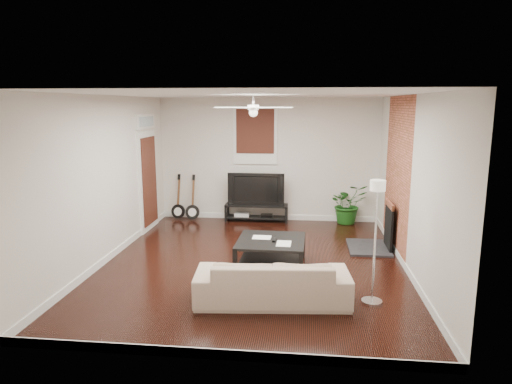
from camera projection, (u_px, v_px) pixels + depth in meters
room at (253, 182)px, 7.44m from camera, size 5.01×6.01×2.81m
brick_accent at (397, 175)px, 8.15m from camera, size 0.02×2.20×2.80m
fireplace at (378, 225)px, 8.36m from camera, size 0.80×1.10×0.92m
window_back at (255, 136)px, 10.26m from camera, size 1.00×0.06×1.30m
door_left at (148, 172)px, 9.58m from camera, size 0.08×1.00×2.50m
tv_stand at (256, 213)px, 10.40m from camera, size 1.43×0.38×0.40m
tv at (257, 188)px, 10.32m from camera, size 1.28×0.17×0.74m
coffee_table at (271, 253)px, 7.50m from camera, size 1.12×1.12×0.46m
sofa at (272, 280)px, 6.15m from camera, size 2.14×0.99×0.61m
floor_lamp at (375, 243)px, 6.00m from camera, size 0.30×0.30×1.70m
potted_plant at (348, 204)px, 10.17m from camera, size 0.98×0.90×0.91m
guitar_left at (178, 197)px, 10.51m from camera, size 0.36×0.28×1.06m
guitar_right at (192, 198)px, 10.44m from camera, size 0.34×0.25×1.06m
ceiling_fan at (253, 107)px, 7.21m from camera, size 1.24×1.24×0.32m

